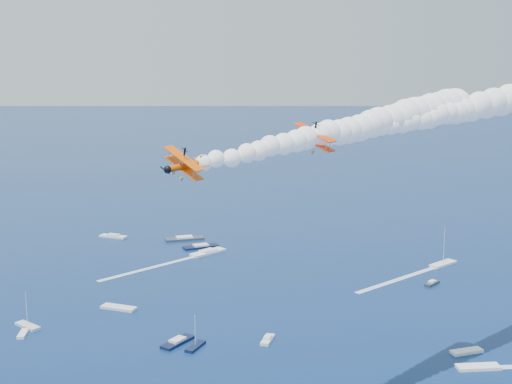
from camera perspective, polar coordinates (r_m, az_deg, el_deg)
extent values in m
cube|color=white|center=(244.73, -3.99, -4.98)|extent=(13.88, 10.72, 0.70)
cube|color=white|center=(165.02, 17.86, -13.58)|extent=(10.00, 4.45, 0.70)
cube|color=white|center=(239.13, 15.18, -5.73)|extent=(11.49, 8.22, 0.70)
cube|color=#323843|center=(263.55, -5.92, -3.85)|extent=(14.79, 5.30, 0.70)
cube|color=black|center=(251.96, -4.58, -4.52)|extent=(13.15, 6.06, 0.70)
cube|color=black|center=(171.05, -6.49, -12.20)|extent=(9.10, 8.71, 0.70)
cube|color=white|center=(172.25, 16.99, -12.46)|extent=(7.94, 3.08, 0.70)
cube|color=#2B323A|center=(217.94, 14.33, -7.32)|extent=(6.25, 5.13, 0.70)
cube|color=white|center=(270.95, -11.69, -3.61)|extent=(10.77, 8.86, 0.70)
cube|color=#0E1732|center=(168.29, -5.03, -12.57)|extent=(5.86, 6.71, 0.70)
cube|color=white|center=(171.31, 0.96, -12.09)|extent=(5.01, 6.58, 0.70)
cube|color=silver|center=(188.71, -18.32, -10.44)|extent=(6.82, 7.80, 0.70)
cube|color=white|center=(184.06, -18.68, -11.02)|extent=(2.63, 5.82, 0.70)
cube|color=silver|center=(195.39, -11.26, -9.34)|extent=(10.04, 8.20, 0.70)
cube|color=white|center=(229.55, -8.89, -6.25)|extent=(33.61, 21.27, 0.04)
cube|color=white|center=(220.02, 11.57, -7.11)|extent=(34.73, 19.12, 0.04)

